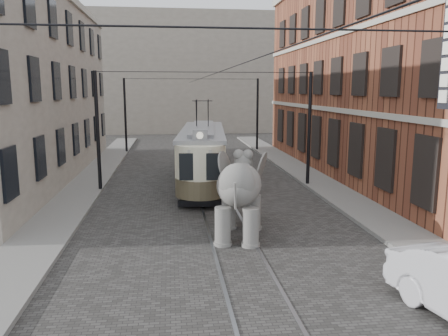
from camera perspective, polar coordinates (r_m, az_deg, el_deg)
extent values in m
plane|color=#403E3B|center=(17.36, 0.08, -7.00)|extent=(120.00, 120.00, 0.00)
cube|color=slate|center=(19.00, 18.45, -5.78)|extent=(2.00, 60.00, 0.15)
cube|color=slate|center=(17.79, -21.34, -7.03)|extent=(2.00, 60.00, 0.15)
cube|color=brown|center=(28.63, 20.56, 11.24)|extent=(8.00, 26.00, 12.00)
cube|color=gray|center=(27.96, -25.97, 8.86)|extent=(7.00, 24.00, 10.00)
cube|color=gray|center=(56.55, -4.96, 11.94)|extent=(28.00, 10.00, 14.00)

